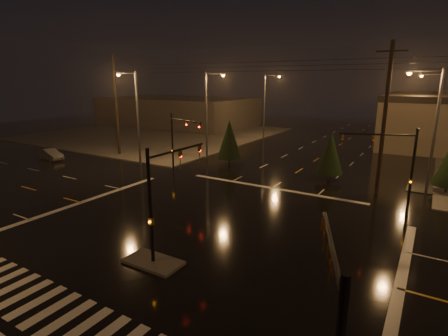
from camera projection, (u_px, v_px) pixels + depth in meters
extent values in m
plane|color=black|center=(199.00, 234.00, 21.16)|extent=(140.00, 140.00, 0.00)
cube|color=#474540|center=(157.00, 133.00, 61.10)|extent=(36.00, 36.00, 0.12)
cube|color=#474540|center=(153.00, 262.00, 17.82)|extent=(3.00, 1.60, 0.15)
cube|color=beige|center=(66.00, 318.00, 13.69)|extent=(15.00, 2.60, 0.01)
cube|color=beige|center=(272.00, 188.00, 30.28)|extent=(16.00, 0.50, 0.01)
cube|color=#413A39|center=(177.00, 111.00, 72.90)|extent=(30.00, 18.00, 5.60)
cylinder|color=black|center=(150.00, 208.00, 17.11)|extent=(0.18, 0.18, 6.00)
cylinder|color=black|center=(178.00, 150.00, 18.37)|extent=(0.12, 4.50, 0.12)
imported|color=#594707|center=(200.00, 145.00, 20.06)|extent=(0.16, 0.20, 1.00)
cube|color=#594707|center=(151.00, 221.00, 17.28)|extent=(0.25, 0.18, 0.35)
cylinder|color=black|center=(412.00, 172.00, 23.87)|extent=(0.18, 0.18, 6.00)
cylinder|color=black|center=(377.00, 134.00, 23.73)|extent=(4.74, 1.82, 0.12)
imported|color=#594707|center=(343.00, 134.00, 24.16)|extent=(0.24, 0.22, 1.00)
cube|color=#594707|center=(411.00, 182.00, 24.04)|extent=(0.25, 0.18, 0.35)
cylinder|color=black|center=(172.00, 144.00, 34.41)|extent=(0.18, 0.18, 6.00)
cylinder|color=black|center=(186.00, 121.00, 31.91)|extent=(4.74, 1.82, 0.12)
imported|color=#594707|center=(200.00, 123.00, 30.22)|extent=(0.24, 0.22, 1.00)
cube|color=#594707|center=(173.00, 151.00, 34.58)|extent=(0.25, 0.18, 0.35)
cylinder|color=black|center=(332.00, 246.00, 7.74)|extent=(1.48, 3.80, 0.12)
imported|color=#594707|center=(325.00, 218.00, 9.46)|extent=(0.22, 0.24, 1.00)
cylinder|color=#38383A|center=(206.00, 116.00, 40.65)|extent=(0.24, 0.24, 10.00)
cylinder|color=#38383A|center=(215.00, 74.00, 38.87)|extent=(2.40, 0.14, 0.14)
cube|color=#38383A|center=(223.00, 74.00, 38.33)|extent=(0.70, 0.30, 0.18)
sphere|color=orange|center=(223.00, 75.00, 38.37)|extent=(0.32, 0.32, 0.32)
cylinder|color=#38383A|center=(264.00, 107.00, 53.92)|extent=(0.24, 0.24, 10.00)
cylinder|color=#38383A|center=(272.00, 75.00, 52.15)|extent=(2.40, 0.14, 0.14)
cube|color=#38383A|center=(279.00, 76.00, 51.61)|extent=(0.70, 0.30, 0.18)
sphere|color=orange|center=(279.00, 77.00, 51.64)|extent=(0.32, 0.32, 0.32)
cylinder|color=#38383A|center=(435.00, 134.00, 27.44)|extent=(0.24, 0.24, 10.00)
cylinder|color=#38383A|center=(426.00, 71.00, 26.87)|extent=(2.40, 0.14, 0.14)
cube|color=#38383A|center=(410.00, 71.00, 27.43)|extent=(0.70, 0.30, 0.18)
sphere|color=orange|center=(409.00, 73.00, 27.47)|extent=(0.32, 0.32, 0.32)
cylinder|color=#38383A|center=(437.00, 114.00, 44.03)|extent=(0.24, 0.24, 10.00)
cylinder|color=#38383A|center=(432.00, 74.00, 43.46)|extent=(2.40, 0.14, 0.14)
cube|color=#38383A|center=(422.00, 75.00, 44.03)|extent=(0.70, 0.30, 0.18)
sphere|color=orange|center=(421.00, 76.00, 44.06)|extent=(0.32, 0.32, 0.32)
cylinder|color=#38383A|center=(138.00, 119.00, 37.52)|extent=(0.24, 0.24, 10.00)
cylinder|color=#38383A|center=(126.00, 73.00, 35.35)|extent=(0.14, 2.40, 0.14)
cube|color=#38383A|center=(118.00, 73.00, 34.45)|extent=(0.30, 0.70, 0.18)
sphere|color=orange|center=(118.00, 75.00, 34.48)|extent=(0.32, 0.32, 0.32)
cylinder|color=black|center=(116.00, 106.00, 42.36)|extent=(0.32, 0.32, 12.00)
cube|color=black|center=(113.00, 62.00, 41.09)|extent=(2.20, 0.12, 0.12)
cylinder|color=black|center=(384.00, 121.00, 27.29)|extent=(0.32, 0.32, 12.00)
cube|color=black|center=(392.00, 51.00, 26.02)|extent=(2.20, 0.12, 0.12)
cylinder|color=black|center=(446.00, 189.00, 28.79)|extent=(0.18, 0.18, 0.70)
cylinder|color=black|center=(229.00, 161.00, 38.78)|extent=(0.18, 0.18, 0.70)
cone|color=black|center=(229.00, 139.00, 38.18)|extent=(2.71, 2.71, 4.23)
cylinder|color=black|center=(329.00, 177.00, 32.57)|extent=(0.18, 0.18, 0.70)
cone|color=black|center=(330.00, 153.00, 32.02)|extent=(2.44, 2.44, 3.81)
imported|color=#595C61|center=(50.00, 154.00, 41.09)|extent=(4.04, 1.79, 1.29)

